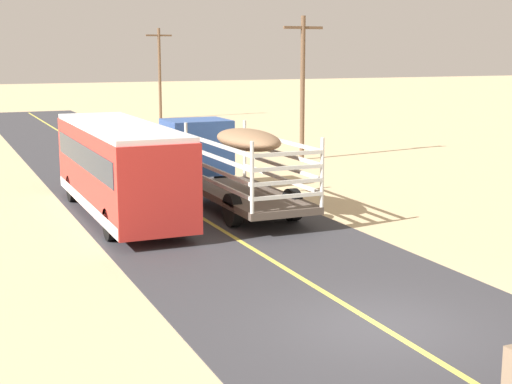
{
  "coord_description": "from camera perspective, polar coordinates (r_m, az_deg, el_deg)",
  "views": [
    {
      "loc": [
        -8.34,
        -12.72,
        5.72
      ],
      "look_at": [
        0.0,
        6.48,
        1.74
      ],
      "focal_mm": 52.76,
      "sensor_mm": 36.0,
      "label": 1
    }
  ],
  "objects": [
    {
      "name": "power_pole_far",
      "position": [
        63.89,
        -7.32,
        9.14
      ],
      "size": [
        2.2,
        0.24,
        7.46
      ],
      "color": "brown",
      "rests_on": "ground"
    },
    {
      "name": "road_centre_line",
      "position": [
        16.24,
        9.28,
        -9.93
      ],
      "size": [
        0.16,
        117.6,
        0.0
      ],
      "primitive_type": "cube",
      "color": "#D8CC4C",
      "rests_on": "road_surface"
    },
    {
      "name": "ground_plane",
      "position": [
        16.25,
        9.28,
        -10.0
      ],
      "size": [
        240.0,
        240.0,
        0.0
      ],
      "primitive_type": "plane",
      "color": "#CCB284"
    },
    {
      "name": "livestock_truck",
      "position": [
        28.84,
        -3.12,
        2.91
      ],
      "size": [
        2.53,
        9.7,
        3.02
      ],
      "color": "#3359A5",
      "rests_on": "road_surface"
    },
    {
      "name": "power_pole_mid",
      "position": [
        39.41,
        3.55,
        8.23
      ],
      "size": [
        2.2,
        0.24,
        7.42
      ],
      "color": "brown",
      "rests_on": "ground"
    },
    {
      "name": "road_surface",
      "position": [
        16.25,
        9.28,
        -9.97
      ],
      "size": [
        8.0,
        120.0,
        0.02
      ],
      "primitive_type": "cube",
      "color": "#38383D",
      "rests_on": "ground"
    },
    {
      "name": "bus",
      "position": [
        26.28,
        -10.29,
        1.89
      ],
      "size": [
        2.54,
        10.0,
        3.21
      ],
      "color": "red",
      "rests_on": "road_surface"
    }
  ]
}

